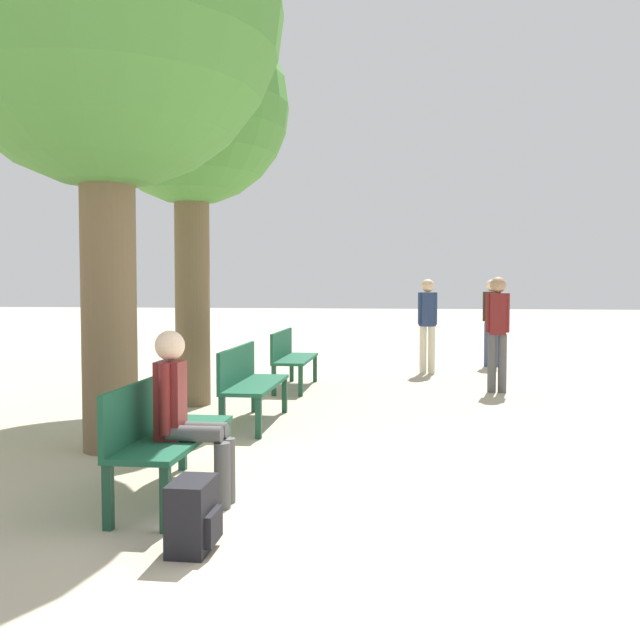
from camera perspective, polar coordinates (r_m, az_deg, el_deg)
ground_plane at (r=5.10m, az=10.67°, el=-15.08°), size 80.00×80.00×0.00m
bench_row_0 at (r=5.43m, az=-12.44°, el=-8.39°), size 0.47×1.58×0.87m
bench_row_1 at (r=8.03m, az=-5.77°, el=-4.67°), size 0.47×1.58×0.87m
bench_row_2 at (r=10.71m, az=-2.42°, el=-2.76°), size 0.47×1.58×0.87m
tree_row_0 at (r=7.38m, az=-16.85°, el=22.42°), size 3.31×3.31×5.76m
tree_row_1 at (r=9.60m, az=-10.30°, el=16.02°), size 2.52×2.52×5.10m
person_seated at (r=5.18m, az=-10.68°, el=-7.18°), size 0.56×0.32×1.24m
backpack at (r=4.41m, az=-10.12°, el=-15.17°), size 0.26×0.37×0.42m
pedestrian_near at (r=13.86m, az=13.56°, el=0.25°), size 0.33×0.28×1.65m
pedestrian_mid at (r=12.51m, az=8.59°, el=0.02°), size 0.33×0.28×1.65m
pedestrian_far at (r=10.57m, az=14.02°, el=-0.51°), size 0.34×0.23×1.67m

